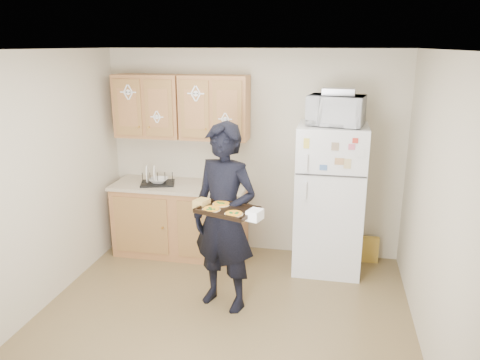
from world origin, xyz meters
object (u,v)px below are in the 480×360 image
at_px(microwave, 336,110).
at_px(dish_rack, 158,178).
at_px(person, 224,218).
at_px(baking_tray, 227,210).
at_px(refrigerator, 329,199).

bearing_deg(microwave, dish_rack, -171.30).
relative_size(person, baking_tray, 3.74).
bearing_deg(person, microwave, 63.58).
relative_size(refrigerator, dish_rack, 4.25).
bearing_deg(person, baking_tray, -52.27).
xyz_separation_m(person, baking_tray, (0.10, -0.28, 0.19)).
distance_m(person, dish_rack, 1.51).
relative_size(refrigerator, baking_tray, 3.42).
bearing_deg(refrigerator, baking_tray, -123.78).
xyz_separation_m(microwave, dish_rack, (-2.08, 0.06, -0.88)).
xyz_separation_m(baking_tray, dish_rack, (-1.18, 1.33, -0.14)).
bearing_deg(microwave, refrigerator, 119.53).
relative_size(baking_tray, dish_rack, 1.24).
bearing_deg(baking_tray, microwave, 73.53).
distance_m(microwave, dish_rack, 2.26).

